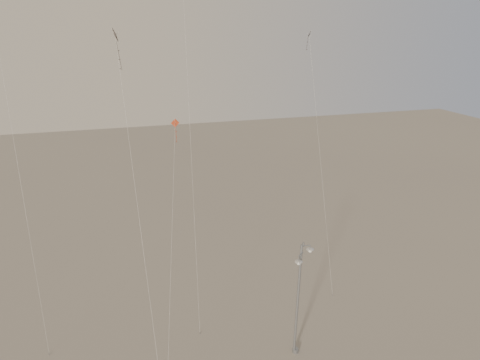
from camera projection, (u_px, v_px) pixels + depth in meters
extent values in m
cylinder|color=gray|center=(295.00, 350.00, 32.57)|extent=(0.44, 0.44, 0.30)
cylinder|color=gray|center=(298.00, 301.00, 31.30)|extent=(0.40, 0.18, 8.27)
cylinder|color=gray|center=(303.00, 244.00, 30.02)|extent=(0.14, 0.14, 0.18)
cylinder|color=gray|center=(307.00, 246.00, 30.14)|extent=(0.50, 0.07, 0.07)
cylinder|color=gray|center=(310.00, 247.00, 30.26)|extent=(0.06, 0.06, 0.30)
ellipsoid|color=beige|center=(310.00, 249.00, 30.31)|extent=(0.52, 0.52, 0.18)
cylinder|color=gray|center=(301.00, 254.00, 29.98)|extent=(0.50, 0.44, 0.07)
cylinder|color=gray|center=(299.00, 259.00, 29.80)|extent=(0.06, 0.06, 0.40)
ellipsoid|color=beige|center=(299.00, 262.00, 29.86)|extent=(0.52, 0.52, 0.18)
cylinder|color=beige|center=(13.00, 136.00, 29.70)|extent=(1.08, 5.00, 29.85)
cylinder|color=gray|center=(49.00, 354.00, 32.34)|extent=(0.06, 0.06, 0.10)
cube|color=#282321|center=(115.00, 35.00, 27.12)|extent=(0.31, 0.89, 0.82)
cylinder|color=#282321|center=(119.00, 56.00, 27.60)|extent=(0.24, 0.14, 1.65)
cylinder|color=beige|center=(140.00, 227.00, 27.07)|extent=(0.73, 7.75, 21.10)
cylinder|color=beige|center=(187.00, 73.00, 33.95)|extent=(1.56, 11.10, 36.55)
cylinder|color=gray|center=(200.00, 333.00, 34.53)|extent=(0.06, 0.06, 0.10)
cube|color=#A13217|center=(175.00, 123.00, 33.77)|extent=(0.55, 0.46, 0.69)
cylinder|color=#A13217|center=(176.00, 135.00, 34.19)|extent=(0.10, 0.18, 1.19)
cylinder|color=beige|center=(171.00, 263.00, 29.37)|extent=(3.49, 13.87, 14.90)
cube|color=#282321|center=(309.00, 35.00, 41.91)|extent=(0.41, 0.62, 0.67)
cylinder|color=#282321|center=(307.00, 44.00, 42.15)|extent=(0.17, 0.04, 1.04)
cylinder|color=beige|center=(320.00, 161.00, 40.63)|extent=(1.31, 9.73, 20.77)
cylinder|color=gray|center=(332.00, 295.00, 39.35)|extent=(0.06, 0.06, 0.10)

